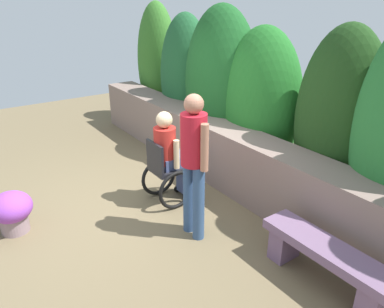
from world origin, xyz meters
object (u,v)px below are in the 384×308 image
(stone_bench, at_px, (326,259))
(person_standing_companion, at_px, (194,158))
(flower_pot_purple_near, at_px, (12,211))
(person_in_wheelchair, at_px, (169,161))

(stone_bench, distance_m, person_standing_companion, 1.73)
(stone_bench, height_order, person_standing_companion, person_standing_companion)
(stone_bench, bearing_deg, flower_pot_purple_near, -144.34)
(stone_bench, bearing_deg, person_in_wheelchair, -175.30)
(person_in_wheelchair, relative_size, flower_pot_purple_near, 2.50)
(stone_bench, xyz_separation_m, person_in_wheelchair, (-2.33, -0.38, 0.31))
(stone_bench, bearing_deg, person_standing_companion, -163.35)
(person_standing_companion, relative_size, flower_pot_purple_near, 3.31)
(flower_pot_purple_near, bearing_deg, person_in_wheelchair, 76.93)
(person_standing_companion, bearing_deg, flower_pot_purple_near, -115.16)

